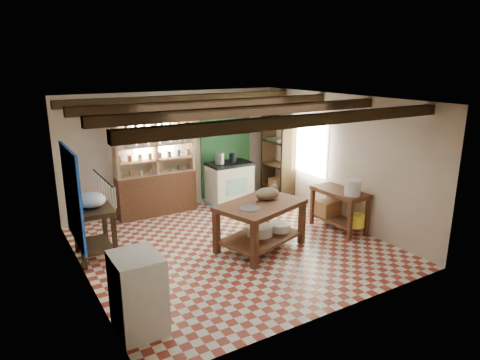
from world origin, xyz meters
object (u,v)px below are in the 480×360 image
work_table (260,226)px  white_cabinet (138,293)px  stove (229,183)px  right_counter (339,210)px  cat (267,194)px  prep_table (94,232)px

work_table → white_cabinet: bearing=-171.8°
stove → right_counter: size_ratio=0.88×
white_cabinet → cat: cat is taller
work_table → white_cabinet: (-2.60, -1.23, 0.08)m
prep_table → cat: size_ratio=1.95×
work_table → cat: 0.58m
work_table → prep_table: size_ratio=1.66×
stove → right_counter: stove is taller
white_cabinet → right_counter: bearing=14.4°
work_table → prep_table: 2.82m
work_table → right_counter: bearing=-19.3°
stove → prep_table: size_ratio=1.11×
prep_table → cat: cat is taller
stove → right_counter: 2.73m
work_table → right_counter: work_table is taller
cat → white_cabinet: bearing=178.5°
work_table → stove: bearing=55.4°
cat → prep_table: bearing=133.0°
stove → white_cabinet: bearing=-133.5°
work_table → stove: (0.77, 2.46, 0.07)m
prep_table → right_counter: 4.54m
cat → stove: bearing=49.7°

